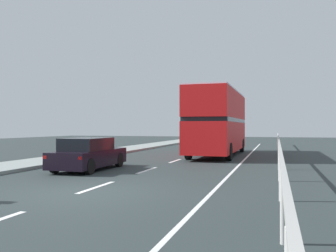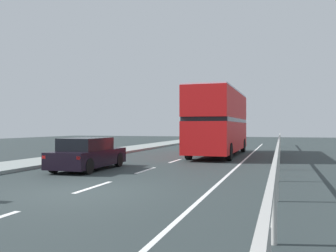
% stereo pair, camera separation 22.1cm
% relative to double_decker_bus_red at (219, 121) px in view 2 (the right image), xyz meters
% --- Properties ---
extents(ground_plane, '(73.93, 120.00, 0.10)m').
position_rel_double_decker_bus_red_xyz_m(ground_plane, '(-1.69, -14.44, -2.30)').
color(ground_plane, '#293233').
extents(lane_paint_markings, '(3.72, 46.00, 0.01)m').
position_rel_double_decker_bus_red_xyz_m(lane_paint_markings, '(0.45, -5.96, -2.25)').
color(lane_paint_markings, silver).
rests_on(lane_paint_markings, ground).
extents(bridge_side_railing, '(0.10, 42.00, 1.23)m').
position_rel_double_decker_bus_red_xyz_m(bridge_side_railing, '(3.75, -5.44, -1.27)').
color(bridge_side_railing, '#B3B2AD').
rests_on(bridge_side_railing, ground).
extents(double_decker_bus_red, '(2.63, 10.20, 4.20)m').
position_rel_double_decker_bus_red_xyz_m(double_decker_bus_red, '(0.00, 0.00, 0.00)').
color(double_decker_bus_red, red).
rests_on(double_decker_bus_red, ground).
extents(hatchback_car_near, '(1.80, 4.30, 1.39)m').
position_rel_double_decker_bus_red_xyz_m(hatchback_car_near, '(-4.19, -9.55, -1.58)').
color(hatchback_car_near, black).
rests_on(hatchback_car_near, ground).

